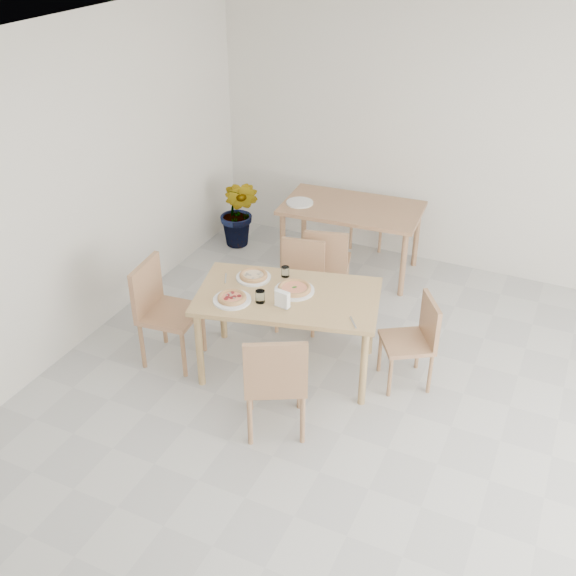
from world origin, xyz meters
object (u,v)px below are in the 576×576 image
at_px(main_table, 288,303).
at_px(chair_back_s, 327,260).
at_px(second_table, 352,214).
at_px(pizza_pepperoni, 232,297).
at_px(chair_east, 416,336).
at_px(chair_back_n, 370,205).
at_px(pizza_margherita, 294,288).
at_px(chair_north, 301,277).
at_px(pizza_mushroom, 253,275).
at_px(chair_south, 275,378).
at_px(tumbler_b, 260,297).
at_px(plate_pepperoni, 232,300).
at_px(plate_margherita, 294,290).
at_px(potted_plant, 239,213).
at_px(tumbler_a, 285,272).
at_px(napkin_holder, 282,300).
at_px(plate_empty, 300,203).
at_px(chair_west, 161,305).
at_px(plate_mushroom, 254,277).

height_order(main_table, chair_back_s, chair_back_s).
bearing_deg(second_table, pizza_pepperoni, -100.51).
distance_m(chair_east, pizza_pepperoni, 1.54).
height_order(chair_back_s, chair_back_n, chair_back_s).
height_order(pizza_margherita, pizza_pepperoni, same).
xyz_separation_m(chair_north, pizza_mushroom, (-0.17, -0.62, 0.31)).
distance_m(chair_south, tumbler_b, 0.76).
distance_m(plate_pepperoni, pizza_pepperoni, 0.02).
xyz_separation_m(chair_north, pizza_margherita, (0.24, -0.67, 0.31)).
height_order(chair_south, plate_margherita, chair_south).
distance_m(chair_south, pizza_mushroom, 1.13).
xyz_separation_m(chair_east, potted_plant, (-2.52, 1.60, -0.04)).
bearing_deg(plate_margherita, chair_back_n, 94.41).
bearing_deg(plate_pepperoni, tumbler_a, 67.81).
relative_size(napkin_holder, plate_empty, 0.51).
bearing_deg(plate_empty, pizza_mushroom, -79.84).
height_order(chair_west, plate_mushroom, chair_west).
bearing_deg(napkin_holder, plate_margherita, 102.31).
bearing_deg(second_table, potted_plant, 175.67).
height_order(chair_west, chair_back_n, chair_west).
xyz_separation_m(chair_west, pizza_mushroom, (0.68, 0.43, 0.24)).
distance_m(chair_north, plate_margherita, 0.76).
height_order(chair_east, tumbler_b, tumbler_b).
bearing_deg(pizza_pepperoni, chair_back_s, 79.39).
distance_m(pizza_margherita, chair_back_n, 2.57).
bearing_deg(chair_north, chair_back_s, 63.47).
relative_size(plate_margherita, plate_empty, 1.17).
bearing_deg(pizza_mushroom, plate_margherita, -6.59).
bearing_deg(main_table, plate_empty, 96.89).
distance_m(tumbler_b, chair_back_s, 1.36).
xyz_separation_m(napkin_holder, plate_empty, (-0.71, 1.92, -0.06)).
bearing_deg(chair_back_n, napkin_holder, -95.46).
distance_m(chair_east, pizza_mushroom, 1.45).
height_order(chair_north, napkin_holder, napkin_holder).
xyz_separation_m(chair_south, chair_back_n, (-0.43, 3.39, -0.08)).
distance_m(pizza_pepperoni, potted_plant, 2.46).
bearing_deg(second_table, tumbler_a, -94.77).
bearing_deg(chair_west, pizza_pepperoni, -93.46).
height_order(plate_pepperoni, pizza_mushroom, pizza_mushroom).
xyz_separation_m(chair_north, napkin_holder, (0.25, -0.93, 0.34)).
relative_size(second_table, potted_plant, 1.78).
xyz_separation_m(pizza_margherita, napkin_holder, (0.02, -0.26, 0.04)).
xyz_separation_m(main_table, chair_east, (1.03, 0.28, -0.21)).
distance_m(pizza_margherita, chair_back_s, 1.11).
distance_m(plate_margherita, pizza_mushroom, 0.41).
bearing_deg(chair_east, plate_pepperoni, -100.43).
relative_size(plate_margherita, plate_mushroom, 1.11).
height_order(napkin_holder, potted_plant, napkin_holder).
bearing_deg(main_table, pizza_pepperoni, -157.08).
height_order(chair_back_n, plate_empty, chair_back_n).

